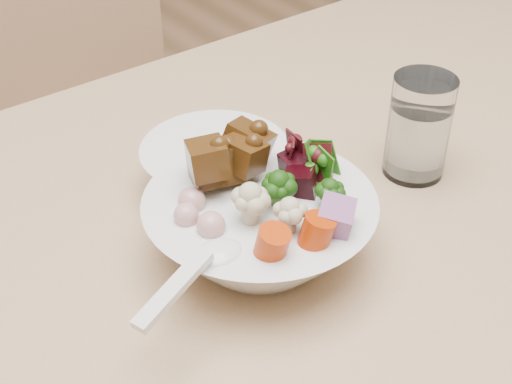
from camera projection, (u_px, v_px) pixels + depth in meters
The scene contains 6 objects.
dining_table at pixel (462, 215), 0.88m from camera, with size 1.68×0.99×0.77m.
chair_far at pixel (101, 162), 1.41m from camera, with size 0.42×0.42×0.80m.
food_bowl at pixel (260, 222), 0.69m from camera, with size 0.22×0.22×0.12m.
soup_spoon at pixel (208, 263), 0.60m from camera, with size 0.13×0.07×0.02m.
water_glass at pixel (418, 131), 0.79m from camera, with size 0.07×0.07×0.12m.
side_bowl at pixel (216, 168), 0.78m from camera, with size 0.16×0.16×0.05m, color white, non-canonical shape.
Camera 1 is at (-0.32, -0.48, 1.24)m, focal length 50.00 mm.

